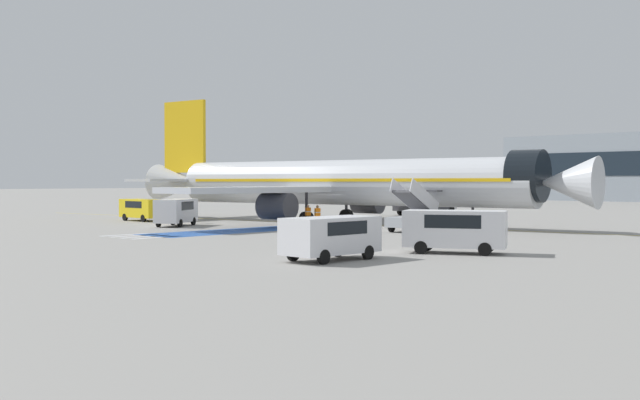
{
  "coord_description": "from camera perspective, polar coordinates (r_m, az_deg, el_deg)",
  "views": [
    {
      "loc": [
        40.65,
        -45.36,
        3.52
      ],
      "look_at": [
        -1.63,
        -0.08,
        1.97
      ],
      "focal_mm": 42.0,
      "sensor_mm": 36.0,
      "label": 1
    }
  ],
  "objects": [
    {
      "name": "ground_plane",
      "position": [
        61.01,
        1.17,
        -1.87
      ],
      "size": [
        600.0,
        600.0,
        0.0
      ],
      "primitive_type": "plane",
      "color": "gray"
    },
    {
      "name": "apron_leadline_yellow",
      "position": [
        61.52,
        1.79,
        -1.84
      ],
      "size": [
        75.72,
        11.02,
        0.01
      ],
      "primitive_type": "cube",
      "rotation": [
        0.0,
        0.0,
        -1.43
      ],
      "color": "gold",
      "rests_on": "ground_plane"
    },
    {
      "name": "apron_stand_patch_blue",
      "position": [
        53.06,
        -6.84,
        -2.38
      ],
      "size": [
        4.25,
        13.24,
        0.01
      ],
      "primitive_type": "cube",
      "color": "#2856A8",
      "rests_on": "ground_plane"
    },
    {
      "name": "apron_walkway_bar_0",
      "position": [
        50.87,
        -14.65,
        -2.58
      ],
      "size": [
        0.44,
        3.6,
        0.01
      ],
      "primitive_type": "cube",
      "color": "silver",
      "rests_on": "ground_plane"
    },
    {
      "name": "apron_walkway_bar_1",
      "position": [
        49.86,
        -13.91,
        -2.65
      ],
      "size": [
        0.44,
        3.6,
        0.01
      ],
      "primitive_type": "cube",
      "color": "silver",
      "rests_on": "ground_plane"
    },
    {
      "name": "apron_walkway_bar_2",
      "position": [
        48.86,
        -13.14,
        -2.73
      ],
      "size": [
        0.44,
        3.6,
        0.01
      ],
      "primitive_type": "cube",
      "color": "silver",
      "rests_on": "ground_plane"
    },
    {
      "name": "apron_walkway_bar_3",
      "position": [
        47.87,
        -12.34,
        -2.81
      ],
      "size": [
        0.44,
        3.6,
        0.01
      ],
      "primitive_type": "cube",
      "color": "silver",
      "rests_on": "ground_plane"
    },
    {
      "name": "airliner",
      "position": [
        61.79,
        1.27,
        1.35
      ],
      "size": [
        42.14,
        30.96,
        11.2
      ],
      "rotation": [
        0.0,
        0.0,
        -1.43
      ],
      "color": "silver",
      "rests_on": "ground_plane"
    },
    {
      "name": "boarding_stairs_forward",
      "position": [
        53.17,
        7.27,
        -1.34
      ],
      "size": [
        2.86,
        5.45,
        3.74
      ],
      "rotation": [
        0.0,
        0.0,
        0.14
      ],
      "color": "#ADB2BA",
      "rests_on": "ground_plane"
    },
    {
      "name": "fuel_tanker",
      "position": [
        80.31,
        8.05,
        0.14
      ],
      "size": [
        3.12,
        9.23,
        3.43
      ],
      "rotation": [
        0.0,
        0.0,
        0.06
      ],
      "color": "#38383D",
      "rests_on": "ground_plane"
    },
    {
      "name": "service_van_0",
      "position": [
        68.13,
        -13.32,
        -0.58
      ],
      "size": [
        4.85,
        2.12,
        1.93
      ],
      "rotation": [
        0.0,
        0.0,
        4.69
      ],
      "color": "yellow",
      "rests_on": "ground_plane"
    },
    {
      "name": "service_van_1",
      "position": [
        59.76,
        -10.9,
        -0.75
      ],
      "size": [
        4.09,
        4.96,
        2.11
      ],
      "rotation": [
        0.0,
        0.0,
        0.56
      ],
      "color": "silver",
      "rests_on": "ground_plane"
    },
    {
      "name": "service_van_2",
      "position": [
        33.29,
        0.84,
        -2.61
      ],
      "size": [
        2.15,
        4.67,
        1.93
      ],
      "rotation": [
        0.0,
        0.0,
        6.26
      ],
      "color": "silver",
      "rests_on": "ground_plane"
    },
    {
      "name": "service_van_3",
      "position": [
        37.09,
        10.25,
        -2.08
      ],
      "size": [
        5.26,
        3.91,
        2.1
      ],
      "rotation": [
        0.0,
        0.0,
        5.16
      ],
      "color": "silver",
      "rests_on": "ground_plane"
    },
    {
      "name": "ground_crew_0",
      "position": [
        63.83,
        -9.59,
        -0.82
      ],
      "size": [
        0.34,
        0.48,
        1.79
      ],
      "rotation": [
        0.0,
        0.0,
        1.85
      ],
      "color": "#2D2D33",
      "rests_on": "ground_plane"
    },
    {
      "name": "ground_crew_1",
      "position": [
        59.21,
        -0.92,
        -1.05
      ],
      "size": [
        0.28,
        0.45,
        1.66
      ],
      "rotation": [
        0.0,
        0.0,
        4.59
      ],
      "color": "#2D2D33",
      "rests_on": "ground_plane"
    },
    {
      "name": "ground_crew_2",
      "position": [
        56.87,
        -0.2,
        -1.13
      ],
      "size": [
        0.31,
        0.47,
        1.71
      ],
      "rotation": [
        0.0,
        0.0,
        4.51
      ],
      "color": "#2D2D33",
      "rests_on": "ground_plane"
    }
  ]
}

